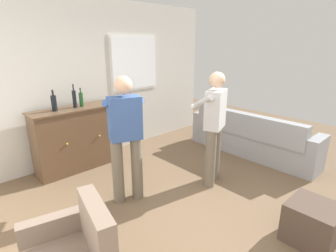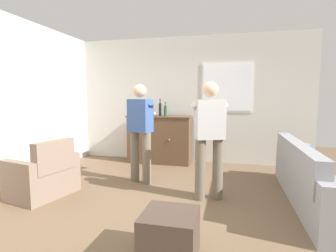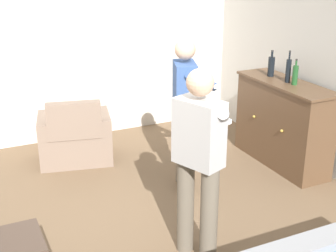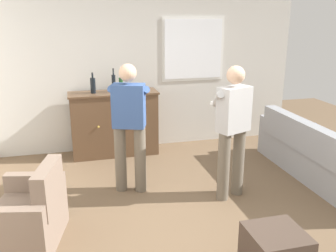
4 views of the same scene
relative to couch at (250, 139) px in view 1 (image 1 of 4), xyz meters
name	(u,v)px [view 1 (image 1 of 4)]	position (x,y,z in m)	size (l,w,h in m)	color
ground	(209,210)	(-1.96, -0.59, -0.32)	(10.40, 10.40, 0.00)	brown
wall_back_with_window	(99,80)	(-1.93, 2.07, 1.09)	(5.20, 0.15, 2.80)	beige
couch	(250,139)	(0.00, 0.00, 0.00)	(0.57, 2.47, 0.84)	gray
sideboard_cabinet	(78,138)	(-2.60, 1.71, 0.21)	(1.42, 0.49, 1.05)	brown
bottle_wine_green	(74,99)	(-2.58, 1.71, 0.88)	(0.06, 0.06, 0.38)	black
bottle_liquor_amber	(81,99)	(-2.47, 1.71, 0.85)	(0.07, 0.07, 0.30)	#1E4C23
bottle_spirits_clear	(54,103)	(-2.91, 1.71, 0.86)	(0.08, 0.08, 0.33)	black
ottoman	(312,223)	(-1.58, -1.67, -0.10)	(0.49, 0.49, 0.44)	#47382D
person_standing_left	(125,134)	(-2.55, 0.33, 0.62)	(0.53, 0.52, 1.68)	#6B6051
person_standing_right	(214,124)	(-1.36, -0.15, 0.62)	(0.52, 0.52, 1.68)	#6B6051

